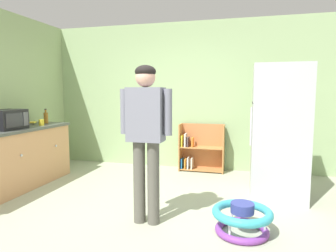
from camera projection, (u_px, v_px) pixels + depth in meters
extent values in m
plane|color=#A4AB8F|center=(147.00, 215.00, 3.44)|extent=(12.00, 12.00, 0.00)
cube|color=#98B67E|center=(187.00, 96.00, 5.52)|extent=(5.20, 0.06, 2.70)
cube|color=#9DB57C|center=(6.00, 97.00, 4.73)|extent=(0.06, 2.99, 2.70)
cube|color=tan|center=(3.00, 163.00, 4.16)|extent=(0.60, 2.31, 0.86)
cube|color=#474B45|center=(1.00, 131.00, 4.11)|extent=(0.64, 2.35, 0.04)
sphere|color=silver|center=(21.00, 155.00, 4.06)|extent=(0.04, 0.04, 0.04)
sphere|color=silver|center=(56.00, 146.00, 4.80)|extent=(0.04, 0.04, 0.04)
cube|color=#B7BABF|center=(279.00, 132.00, 3.93)|extent=(0.70, 0.68, 1.78)
cylinder|color=silver|center=(251.00, 126.00, 3.85)|extent=(0.02, 0.02, 0.50)
cube|color=#333333|center=(252.00, 103.00, 3.98)|extent=(0.01, 0.67, 0.01)
cube|color=#B77841|center=(181.00, 147.00, 5.43)|extent=(0.02, 0.28, 0.85)
cube|color=#B77841|center=(224.00, 149.00, 5.23)|extent=(0.02, 0.28, 0.85)
cube|color=#BB7141|center=(203.00, 147.00, 5.46)|extent=(0.80, 0.02, 0.85)
cube|color=#B77841|center=(201.00, 169.00, 5.38)|extent=(0.76, 0.24, 0.02)
cube|color=#B77841|center=(202.00, 147.00, 5.33)|extent=(0.76, 0.24, 0.02)
cube|color=#1F5F99|center=(182.00, 163.00, 5.43)|extent=(0.02, 0.17, 0.18)
cube|color=gold|center=(182.00, 141.00, 5.38)|extent=(0.02, 0.17, 0.20)
cube|color=orange|center=(186.00, 163.00, 5.41)|extent=(0.02, 0.17, 0.18)
cube|color=beige|center=(186.00, 140.00, 5.36)|extent=(0.03, 0.17, 0.24)
cube|color=silver|center=(188.00, 163.00, 5.40)|extent=(0.02, 0.17, 0.21)
cube|color=#493533|center=(188.00, 142.00, 5.36)|extent=(0.02, 0.17, 0.17)
cube|color=beige|center=(192.00, 163.00, 5.38)|extent=(0.02, 0.17, 0.20)
cube|color=orange|center=(193.00, 142.00, 5.34)|extent=(0.02, 0.17, 0.17)
cylinder|color=#56534B|center=(139.00, 182.00, 3.22)|extent=(0.13, 0.13, 0.90)
cylinder|color=#56534B|center=(153.00, 183.00, 3.18)|extent=(0.13, 0.13, 0.90)
cube|color=slate|center=(146.00, 114.00, 3.12)|extent=(0.38, 0.22, 0.57)
cylinder|color=slate|center=(125.00, 111.00, 3.18)|extent=(0.09, 0.09, 0.48)
cylinder|color=slate|center=(168.00, 112.00, 3.05)|extent=(0.09, 0.09, 0.48)
sphere|color=#E0A78F|center=(145.00, 77.00, 3.07)|extent=(0.21, 0.21, 0.21)
ellipsoid|color=black|center=(145.00, 72.00, 3.07)|extent=(0.22, 0.22, 0.14)
torus|color=purple|center=(242.00, 230.00, 2.99)|extent=(0.54, 0.54, 0.07)
torus|color=teal|center=(242.00, 213.00, 2.97)|extent=(0.60, 0.60, 0.08)
cylinder|color=#343E89|center=(242.00, 208.00, 2.96)|extent=(0.23, 0.23, 0.10)
cylinder|color=silver|center=(265.00, 224.00, 2.92)|extent=(0.02, 0.02, 0.18)
cylinder|color=silver|center=(232.00, 213.00, 3.19)|extent=(0.02, 0.02, 0.18)
cylinder|color=silver|center=(230.00, 229.00, 2.82)|extent=(0.02, 0.02, 0.18)
cube|color=black|center=(6.00, 120.00, 4.16)|extent=(0.36, 0.48, 0.28)
cube|color=#2D2D33|center=(15.00, 120.00, 4.07)|extent=(0.01, 0.31, 0.20)
cube|color=#515156|center=(26.00, 119.00, 4.28)|extent=(0.01, 0.10, 0.20)
ellipsoid|color=yellow|center=(32.00, 122.00, 4.89)|extent=(0.11, 0.15, 0.04)
ellipsoid|color=yellow|center=(33.00, 122.00, 4.89)|extent=(0.07, 0.16, 0.04)
ellipsoid|color=yellow|center=(34.00, 122.00, 4.89)|extent=(0.07, 0.16, 0.04)
ellipsoid|color=yellow|center=(35.00, 122.00, 4.88)|extent=(0.11, 0.15, 0.04)
cylinder|color=#9E661E|center=(46.00, 118.00, 5.00)|extent=(0.07, 0.07, 0.18)
cylinder|color=#9E661E|center=(46.00, 111.00, 4.99)|extent=(0.03, 0.03, 0.05)
cylinder|color=black|center=(45.00, 109.00, 4.99)|extent=(0.04, 0.04, 0.02)
cylinder|color=yellow|center=(41.00, 122.00, 4.67)|extent=(0.08, 0.08, 0.09)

